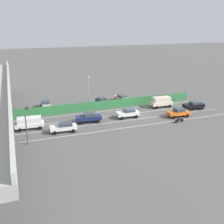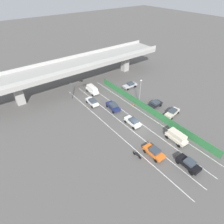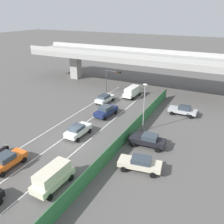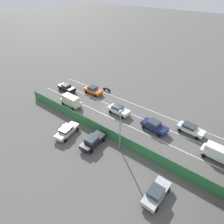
{
  "view_description": "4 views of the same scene",
  "coord_description": "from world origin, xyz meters",
  "px_view_note": "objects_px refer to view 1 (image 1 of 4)",
  "views": [
    {
      "loc": [
        -45.24,
        21.38,
        17.44
      ],
      "look_at": [
        -2.57,
        5.58,
        2.29
      ],
      "focal_mm": 43.98,
      "sensor_mm": 36.0,
      "label": 1
    },
    {
      "loc": [
        -24.51,
        -23.02,
        28.25
      ],
      "look_at": [
        -2.05,
        6.95,
        1.26
      ],
      "focal_mm": 30.82,
      "sensor_mm": 36.0,
      "label": 2
    },
    {
      "loc": [
        16.72,
        -21.1,
        15.83
      ],
      "look_at": [
        1.13,
        8.99,
        0.99
      ],
      "focal_mm": 37.16,
      "sensor_mm": 36.0,
      "label": 3
    },
    {
      "loc": [
        24.76,
        19.59,
        21.54
      ],
      "look_at": [
        2.7,
        2.19,
        2.26
      ],
      "focal_mm": 31.39,
      "sensor_mm": 36.0,
      "label": 4
    }
  ],
  "objects_px": {
    "parked_sedan_dark": "(102,101)",
    "motorcycle": "(179,120)",
    "car_taxi_orange": "(179,112)",
    "traffic_light": "(27,119)",
    "car_sedan_white": "(64,127)",
    "car_hatchback_white": "(128,113)",
    "car_van_cream": "(161,101)",
    "car_sedan_black": "(194,105)",
    "car_sedan_navy": "(89,117)",
    "traffic_cone": "(90,111)",
    "street_lamp": "(88,90)",
    "car_van_white": "(29,122)",
    "parked_sedan_cream": "(122,98)",
    "parked_wagon_silver": "(46,104)"
  },
  "relations": [
    {
      "from": "car_sedan_black",
      "to": "motorcycle",
      "type": "distance_m",
      "value": 9.2
    },
    {
      "from": "car_sedan_black",
      "to": "car_taxi_orange",
      "type": "bearing_deg",
      "value": 117.31
    },
    {
      "from": "car_van_cream",
      "to": "traffic_cone",
      "type": "height_order",
      "value": "car_van_cream"
    },
    {
      "from": "parked_sedan_dark",
      "to": "motorcycle",
      "type": "bearing_deg",
      "value": -147.41
    },
    {
      "from": "car_van_cream",
      "to": "car_sedan_navy",
      "type": "bearing_deg",
      "value": 101.6
    },
    {
      "from": "car_van_white",
      "to": "car_sedan_navy",
      "type": "bearing_deg",
      "value": -91.3
    },
    {
      "from": "parked_wagon_silver",
      "to": "parked_sedan_cream",
      "type": "bearing_deg",
      "value": -93.57
    },
    {
      "from": "car_sedan_navy",
      "to": "parked_wagon_silver",
      "type": "xyz_separation_m",
      "value": [
        11.07,
        6.18,
        -0.07
      ]
    },
    {
      "from": "car_sedan_navy",
      "to": "car_taxi_orange",
      "type": "bearing_deg",
      "value": -100.28
    },
    {
      "from": "parked_sedan_cream",
      "to": "traffic_light",
      "type": "bearing_deg",
      "value": 124.26
    },
    {
      "from": "car_sedan_navy",
      "to": "car_hatchback_white",
      "type": "bearing_deg",
      "value": -91.24
    },
    {
      "from": "car_van_cream",
      "to": "traffic_cone",
      "type": "relative_size",
      "value": 7.89
    },
    {
      "from": "car_taxi_orange",
      "to": "parked_sedan_dark",
      "type": "distance_m",
      "value": 16.6
    },
    {
      "from": "car_taxi_orange",
      "to": "street_lamp",
      "type": "bearing_deg",
      "value": 55.57
    },
    {
      "from": "car_taxi_orange",
      "to": "car_van_cream",
      "type": "height_order",
      "value": "car_van_cream"
    },
    {
      "from": "traffic_light",
      "to": "parked_sedan_dark",
      "type": "bearing_deg",
      "value": -50.17
    },
    {
      "from": "traffic_cone",
      "to": "car_sedan_navy",
      "type": "bearing_deg",
      "value": 161.77
    },
    {
      "from": "traffic_cone",
      "to": "parked_sedan_dark",
      "type": "bearing_deg",
      "value": -46.04
    },
    {
      "from": "car_sedan_black",
      "to": "parked_wagon_silver",
      "type": "height_order",
      "value": "car_sedan_black"
    },
    {
      "from": "car_taxi_orange",
      "to": "street_lamp",
      "type": "height_order",
      "value": "street_lamp"
    },
    {
      "from": "car_sedan_navy",
      "to": "traffic_cone",
      "type": "relative_size",
      "value": 8.09
    },
    {
      "from": "traffic_light",
      "to": "motorcycle",
      "type": "bearing_deg",
      "value": -92.65
    },
    {
      "from": "car_sedan_navy",
      "to": "car_van_white",
      "type": "height_order",
      "value": "car_van_white"
    },
    {
      "from": "car_hatchback_white",
      "to": "traffic_light",
      "type": "bearing_deg",
      "value": 103.6
    },
    {
      "from": "motorcycle",
      "to": "traffic_cone",
      "type": "distance_m",
      "value": 17.56
    },
    {
      "from": "parked_sedan_cream",
      "to": "car_taxi_orange",
      "type": "bearing_deg",
      "value": -154.48
    },
    {
      "from": "car_sedan_navy",
      "to": "car_sedan_white",
      "type": "bearing_deg",
      "value": 120.85
    },
    {
      "from": "car_sedan_white",
      "to": "car_sedan_navy",
      "type": "bearing_deg",
      "value": -59.15
    },
    {
      "from": "car_sedan_black",
      "to": "motorcycle",
      "type": "xyz_separation_m",
      "value": [
        -5.66,
        7.24,
        -0.44
      ]
    },
    {
      "from": "car_taxi_orange",
      "to": "motorcycle",
      "type": "relative_size",
      "value": 2.2
    },
    {
      "from": "car_hatchback_white",
      "to": "car_van_cream",
      "type": "distance_m",
      "value": 10.03
    },
    {
      "from": "car_hatchback_white",
      "to": "street_lamp",
      "type": "xyz_separation_m",
      "value": [
        7.3,
        5.6,
        3.34
      ]
    },
    {
      "from": "car_sedan_black",
      "to": "motorcycle",
      "type": "bearing_deg",
      "value": 128.04
    },
    {
      "from": "car_taxi_orange",
      "to": "traffic_light",
      "type": "bearing_deg",
      "value": 93.24
    },
    {
      "from": "car_hatchback_white",
      "to": "parked_wagon_silver",
      "type": "relative_size",
      "value": 0.95
    },
    {
      "from": "street_lamp",
      "to": "car_van_cream",
      "type": "bearing_deg",
      "value": -103.75
    },
    {
      "from": "car_sedan_navy",
      "to": "car_sedan_black",
      "type": "height_order",
      "value": "car_sedan_navy"
    },
    {
      "from": "car_van_white",
      "to": "street_lamp",
      "type": "relative_size",
      "value": 0.69
    },
    {
      "from": "car_sedan_black",
      "to": "parked_sedan_cream",
      "type": "xyz_separation_m",
      "value": [
        10.21,
        11.84,
        -0.03
      ]
    },
    {
      "from": "parked_sedan_dark",
      "to": "traffic_light",
      "type": "distance_m",
      "value": 21.7
    },
    {
      "from": "traffic_light",
      "to": "car_sedan_black",
      "type": "bearing_deg",
      "value": -82.39
    },
    {
      "from": "car_sedan_white",
      "to": "motorcycle",
      "type": "xyz_separation_m",
      "value": [
        -2.8,
        -20.36,
        -0.43
      ]
    },
    {
      "from": "parked_sedan_dark",
      "to": "traffic_cone",
      "type": "height_order",
      "value": "parked_sedan_dark"
    },
    {
      "from": "parked_wagon_silver",
      "to": "car_sedan_white",
      "type": "bearing_deg",
      "value": -175.62
    },
    {
      "from": "car_taxi_orange",
      "to": "traffic_light",
      "type": "relative_size",
      "value": 0.87
    },
    {
      "from": "parked_sedan_cream",
      "to": "traffic_light",
      "type": "distance_m",
      "value": 26.18
    },
    {
      "from": "motorcycle",
      "to": "traffic_cone",
      "type": "bearing_deg",
      "value": 50.2
    },
    {
      "from": "car_sedan_black",
      "to": "car_van_white",
      "type": "height_order",
      "value": "car_van_white"
    },
    {
      "from": "car_van_white",
      "to": "motorcycle",
      "type": "relative_size",
      "value": 2.49
    },
    {
      "from": "parked_wagon_silver",
      "to": "street_lamp",
      "type": "height_order",
      "value": "street_lamp"
    }
  ]
}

